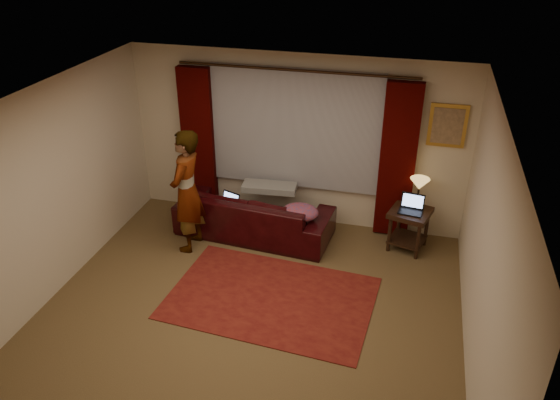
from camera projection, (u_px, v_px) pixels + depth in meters
The scene contains 19 objects.
floor at pixel (247, 319), 6.53m from camera, with size 5.00×5.00×0.01m, color brown.
ceiling at pixel (239, 110), 5.29m from camera, with size 5.00×5.00×0.02m, color silver.
wall_back at pixel (296, 141), 8.04m from camera, with size 5.00×0.02×2.60m, color beige.
wall_left at pixel (43, 198), 6.47m from camera, with size 0.02×5.00×2.60m, color beige.
wall_right at pixel (485, 258), 5.35m from camera, with size 0.02×5.00×2.60m, color beige.
sheer_curtain at pixel (295, 130), 7.89m from camera, with size 2.50×0.05×1.80m, color #929198.
drape_left at pixel (199, 142), 8.34m from camera, with size 0.50×0.14×2.30m, color #310201.
drape_right at pixel (398, 162), 7.67m from camera, with size 0.50×0.14×2.30m, color #310201.
curtain_rod at pixel (295, 70), 7.44m from camera, with size 0.04×0.04×3.40m, color #301F11.
picture_frame at pixel (448, 126), 7.33m from camera, with size 0.50×0.04×0.60m, color gold.
sofa at pixel (254, 207), 8.01m from camera, with size 2.28×0.99×0.92m, color black.
throw_blanket at pixel (269, 172), 7.97m from camera, with size 0.80×0.32×0.09m, color gray.
clothing_pile at pixel (300, 213), 7.63m from camera, with size 0.52×0.40×0.22m, color #7E3C55.
laptop_sofa at pixel (226, 202), 7.90m from camera, with size 0.30×0.32×0.21m, color black, non-canonical shape.
area_rug at pixel (271, 298), 6.86m from camera, with size 2.52×1.68×0.01m, color maroon.
end_table at pixel (408, 229), 7.74m from camera, with size 0.53×0.53×0.61m, color black.
tiffany_lamp at pixel (418, 193), 7.61m from camera, with size 0.27×0.27×0.43m, color olive, non-canonical shape.
laptop_table at pixel (411, 205), 7.50m from camera, with size 0.32×0.35×0.23m, color black, non-canonical shape.
person at pixel (187, 191), 7.50m from camera, with size 0.52×0.52×1.78m, color gray.
Camera 1 is at (1.67, -4.81, 4.34)m, focal length 35.00 mm.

